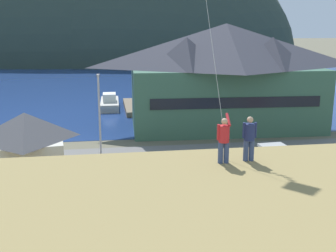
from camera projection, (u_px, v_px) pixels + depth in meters
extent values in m
plane|color=#66604C|center=(172.00, 216.00, 25.83)|extent=(600.00, 600.00, 0.00)
cube|color=slate|center=(162.00, 185.00, 30.62)|extent=(40.00, 20.00, 0.10)
cube|color=navy|center=(125.00, 83.00, 83.47)|extent=(360.00, 84.00, 0.03)
ellipsoid|color=#2D3D33|center=(103.00, 61.00, 132.46)|extent=(115.99, 47.89, 64.07)
ellipsoid|color=#2D3D33|center=(148.00, 59.00, 138.24)|extent=(97.65, 62.39, 73.39)
cube|color=#38604C|center=(224.00, 97.00, 47.38)|extent=(20.98, 11.28, 6.85)
cube|color=black|center=(237.00, 103.00, 42.23)|extent=(17.46, 0.82, 1.10)
pyramid|color=#3D3D47|center=(226.00, 45.00, 46.01)|extent=(22.26, 12.37, 4.69)
pyramid|color=#3D3D47|center=(187.00, 53.00, 43.94)|extent=(5.97, 5.97, 3.28)
pyramid|color=#3D3D47|center=(272.00, 52.00, 44.89)|extent=(5.97, 5.97, 3.28)
cube|color=beige|center=(28.00, 160.00, 31.33)|extent=(5.82, 6.10, 3.31)
pyramid|color=#47474C|center=(25.00, 126.00, 30.71)|extent=(6.30, 6.70, 1.92)
cube|color=black|center=(27.00, 179.00, 28.85)|extent=(1.10, 0.20, 2.32)
cube|color=#70604C|center=(136.00, 107.00, 57.78)|extent=(3.20, 10.41, 0.70)
cube|color=#A8A399|center=(110.00, 105.00, 58.83)|extent=(2.66, 7.89, 0.90)
cube|color=#B7B2A8|center=(110.00, 101.00, 58.70)|extent=(2.58, 7.65, 0.16)
cube|color=silver|center=(109.00, 97.00, 57.99)|extent=(1.80, 2.39, 1.10)
cube|color=#23564C|center=(162.00, 107.00, 57.30)|extent=(2.29, 6.57, 0.90)
cube|color=#33665B|center=(162.00, 103.00, 57.17)|extent=(2.22, 6.37, 0.16)
cube|color=silver|center=(162.00, 99.00, 56.56)|extent=(1.52, 2.00, 1.10)
cube|color=silver|center=(274.00, 158.00, 34.39)|extent=(4.33, 2.12, 0.80)
cube|color=beige|center=(273.00, 149.00, 34.17)|extent=(2.22, 1.76, 0.70)
cube|color=black|center=(273.00, 150.00, 34.18)|extent=(2.26, 1.79, 0.32)
cylinder|color=black|center=(295.00, 165.00, 33.91)|extent=(0.66, 0.27, 0.64)
cylinder|color=black|center=(284.00, 158.00, 35.65)|extent=(0.66, 0.27, 0.64)
cylinder|color=black|center=(264.00, 168.00, 33.31)|extent=(0.66, 0.27, 0.64)
cylinder|color=black|center=(254.00, 160.00, 35.05)|extent=(0.66, 0.27, 0.64)
cube|color=#B28923|center=(170.00, 170.00, 31.56)|extent=(4.27, 1.98, 0.80)
cube|color=olive|center=(168.00, 161.00, 31.35)|extent=(2.17, 1.69, 0.70)
cube|color=black|center=(168.00, 161.00, 31.36)|extent=(2.21, 1.72, 0.32)
cylinder|color=black|center=(190.00, 178.00, 31.03)|extent=(0.65, 0.25, 0.64)
cylinder|color=black|center=(185.00, 170.00, 32.78)|extent=(0.65, 0.25, 0.64)
cylinder|color=black|center=(154.00, 181.00, 30.53)|extent=(0.65, 0.25, 0.64)
cylinder|color=black|center=(150.00, 172.00, 32.28)|extent=(0.65, 0.25, 0.64)
cube|color=#B28923|center=(7.00, 205.00, 25.46)|extent=(4.35, 2.17, 0.80)
cube|color=olive|center=(3.00, 194.00, 25.25)|extent=(2.24, 1.78, 0.70)
cube|color=black|center=(3.00, 194.00, 25.25)|extent=(2.28, 1.82, 0.32)
cylinder|color=black|center=(29.00, 215.00, 25.00)|extent=(0.66, 0.28, 0.64)
cylinder|color=black|center=(32.00, 203.00, 26.73)|extent=(0.66, 0.28, 0.64)
cube|color=navy|center=(304.00, 193.00, 27.26)|extent=(4.20, 1.81, 0.80)
cube|color=navy|center=(307.00, 182.00, 27.11)|extent=(2.10, 1.60, 0.70)
cube|color=black|center=(307.00, 183.00, 27.11)|extent=(2.14, 1.64, 0.32)
cylinder|color=black|center=(278.00, 195.00, 28.05)|extent=(0.64, 0.22, 0.64)
cylinder|color=black|center=(290.00, 206.00, 26.28)|extent=(0.64, 0.22, 0.64)
cylinder|color=black|center=(316.00, 192.00, 28.43)|extent=(0.64, 0.22, 0.64)
cylinder|color=black|center=(330.00, 203.00, 26.67)|extent=(0.64, 0.22, 0.64)
cylinder|color=black|center=(332.00, 161.00, 34.81)|extent=(0.66, 0.27, 0.64)
cube|color=silver|center=(215.00, 205.00, 25.55)|extent=(4.30, 2.05, 0.80)
cube|color=beige|center=(218.00, 193.00, 25.38)|extent=(2.19, 1.72, 0.70)
cube|color=black|center=(218.00, 194.00, 25.39)|extent=(2.24, 1.76, 0.32)
cylinder|color=black|center=(191.00, 205.00, 26.42)|extent=(0.65, 0.26, 0.64)
cylinder|color=black|center=(195.00, 218.00, 24.64)|extent=(0.65, 0.26, 0.64)
cylinder|color=black|center=(233.00, 204.00, 26.65)|extent=(0.65, 0.26, 0.64)
cylinder|color=black|center=(241.00, 216.00, 24.87)|extent=(0.65, 0.26, 0.64)
cylinder|color=#ADADB2|center=(100.00, 120.00, 34.38)|extent=(0.16, 0.16, 7.45)
cube|color=#4C4C51|center=(98.00, 76.00, 33.86)|extent=(0.24, 0.70, 0.20)
cylinder|color=#384770|center=(221.00, 153.00, 15.88)|extent=(0.20, 0.20, 0.82)
cylinder|color=#384770|center=(226.00, 152.00, 15.90)|extent=(0.20, 0.20, 0.82)
cylinder|color=red|center=(224.00, 134.00, 15.71)|extent=(0.40, 0.40, 0.64)
sphere|color=tan|center=(225.00, 121.00, 15.60)|extent=(0.24, 0.24, 0.24)
cylinder|color=red|center=(228.00, 120.00, 15.78)|extent=(0.14, 0.56, 0.43)
cylinder|color=red|center=(218.00, 132.00, 15.68)|extent=(0.11, 0.11, 0.60)
cylinder|color=#384770|center=(246.00, 150.00, 16.15)|extent=(0.20, 0.20, 0.82)
cylinder|color=#384770|center=(251.00, 150.00, 16.16)|extent=(0.20, 0.20, 0.82)
cylinder|color=navy|center=(250.00, 132.00, 15.98)|extent=(0.40, 0.40, 0.64)
sphere|color=tan|center=(250.00, 120.00, 15.87)|extent=(0.24, 0.24, 0.24)
cylinder|color=navy|center=(244.00, 130.00, 15.95)|extent=(0.11, 0.11, 0.60)
cylinder|color=navy|center=(255.00, 130.00, 15.98)|extent=(0.11, 0.11, 0.60)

